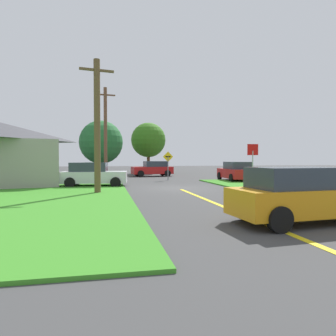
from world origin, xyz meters
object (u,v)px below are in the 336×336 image
Objects in this scene: utility_pole_near at (97,125)px; utility_pole_mid at (105,132)px; car_behind_on_main_road at (303,195)px; car_on_crossroad at (236,171)px; stop_sign at (253,157)px; parked_car_near_building at (93,175)px; car_approaching_junction at (153,169)px; pine_tree_center at (101,142)px; direction_sign at (168,162)px; barn at (1,154)px; oak_tree_left at (148,140)px.

utility_pole_near is 0.85× the size of utility_pole_mid.
car_behind_on_main_road is 16.73m from car_on_crossroad.
utility_pole_mid is at bearing -42.20° from stop_sign.
utility_pole_mid is at bearing 88.09° from utility_pole_near.
utility_pole_mid reaches higher than parked_car_near_building.
utility_pole_near reaches higher than car_approaching_junction.
direction_sign is at bearing -55.02° from pine_tree_center.
car_behind_on_main_road is at bearing -57.52° from parked_car_near_building.
barn reaches higher than car_on_crossroad.
utility_pole_mid is (0.39, 11.62, 0.63)m from utility_pole_near.
pine_tree_center reaches higher than car_on_crossroad.
stop_sign is at bearing 99.87° from car_approaching_junction.
car_approaching_junction is 1.01× the size of car_on_crossroad.
direction_sign is at bearing 44.20° from parked_car_near_building.
pine_tree_center reaches higher than car_approaching_junction.
pine_tree_center is (0.29, 13.07, 2.88)m from parked_car_near_building.
car_on_crossroad is 16.08m from oak_tree_left.
oak_tree_left is (-5.40, 14.74, 3.47)m from car_on_crossroad.
stop_sign is 17.08m from barn.
car_on_crossroad is at bearing -98.65° from stop_sign.
barn is at bearing 136.44° from utility_pole_near.
parked_car_near_building is 1.76× the size of direction_sign.
barn is (-12.74, 15.04, 1.39)m from car_behind_on_main_road.
utility_pole_mid is (-4.97, -3.99, 3.48)m from car_approaching_junction.
stop_sign is 10.57m from parked_car_near_building.
car_approaching_junction is at bearing -67.63° from stop_sign.
car_on_crossroad is 17.89m from barn.
parked_car_near_building is at bearing -10.84° from stop_sign.
utility_pole_near reaches higher than pine_tree_center.
parked_car_near_building is at bearing 106.54° from car_on_crossroad.
barn reaches higher than car_behind_on_main_road.
car_approaching_junction is 7.26m from utility_pole_mid.
direction_sign is (5.69, 9.16, -2.09)m from utility_pole_near.
utility_pole_mid is (-9.29, 10.18, 2.32)m from stop_sign.
utility_pole_near is 1.17× the size of pine_tree_center.
car_approaching_junction is 0.74× the size of pine_tree_center.
car_approaching_junction is at bearing -18.59° from pine_tree_center.
utility_pole_mid is at bearing -85.09° from pine_tree_center.
stop_sign is 13.98m from utility_pole_mid.
car_approaching_junction and car_on_crossroad have the same top height.
pine_tree_center is (-5.85, -4.54, -0.59)m from oak_tree_left.
car_behind_on_main_road is at bearing -74.39° from utility_pole_mid.
direction_sign is 12.70m from barn.
parked_car_near_building is 11.89m from car_on_crossroad.
stop_sign reaches higher than parked_car_near_building.
utility_pole_mid reaches higher than stop_sign.
oak_tree_left reaches higher than parked_car_near_building.
utility_pole_near is 0.84× the size of barn.
car_approaching_junction is 0.69× the size of oak_tree_left.
parked_car_near_building is 5.24m from utility_pole_near.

